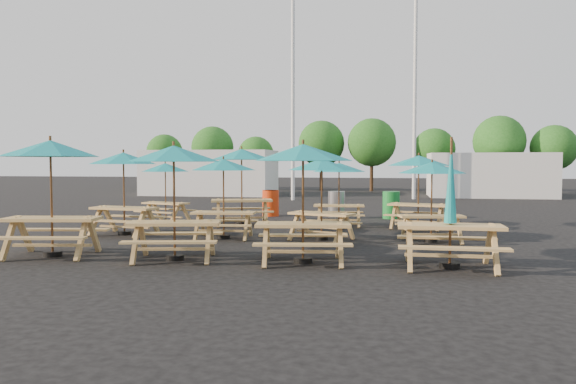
% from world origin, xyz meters
% --- Properties ---
extents(ground, '(120.00, 120.00, 0.00)m').
position_xyz_m(ground, '(0.00, 0.00, 0.00)').
color(ground, black).
rests_on(ground, ground).
extents(picnic_unit_0, '(2.42, 2.42, 2.54)m').
position_xyz_m(picnic_unit_0, '(-4.01, -5.01, 2.17)').
color(picnic_unit_0, tan).
rests_on(picnic_unit_0, ground).
extents(picnic_unit_1, '(2.16, 2.16, 2.34)m').
position_xyz_m(picnic_unit_1, '(-4.17, -1.34, 2.00)').
color(picnic_unit_1, tan).
rests_on(picnic_unit_1, ground).
extents(picnic_unit_2, '(2.10, 2.10, 2.03)m').
position_xyz_m(picnic_unit_2, '(-4.31, 1.97, 1.74)').
color(picnic_unit_2, tan).
rests_on(picnic_unit_2, ground).
extents(picnic_unit_3, '(2.37, 2.37, 2.41)m').
position_xyz_m(picnic_unit_3, '(-1.23, -4.97, 2.06)').
color(picnic_unit_3, tan).
rests_on(picnic_unit_3, ground).
extents(picnic_unit_4, '(1.94, 1.94, 2.15)m').
position_xyz_m(picnic_unit_4, '(-1.19, -1.57, 1.84)').
color(picnic_unit_4, tan).
rests_on(picnic_unit_4, ground).
extents(picnic_unit_5, '(2.57, 2.57, 2.50)m').
position_xyz_m(picnic_unit_5, '(-1.55, 1.63, 2.14)').
color(picnic_unit_5, tan).
rests_on(picnic_unit_5, ground).
extents(picnic_unit_6, '(2.27, 2.27, 2.43)m').
position_xyz_m(picnic_unit_6, '(1.46, -4.84, 2.08)').
color(picnic_unit_6, tan).
rests_on(picnic_unit_6, ground).
extents(picnic_unit_7, '(2.28, 2.28, 2.15)m').
position_xyz_m(picnic_unit_7, '(1.42, -1.41, 1.84)').
color(picnic_unit_7, tan).
rests_on(picnic_unit_7, ground).
extents(picnic_unit_8, '(1.83, 1.83, 2.04)m').
position_xyz_m(picnic_unit_8, '(1.58, 1.94, 1.75)').
color(picnic_unit_8, tan).
rests_on(picnic_unit_8, ground).
extents(picnic_unit_9, '(1.97, 1.72, 2.52)m').
position_xyz_m(picnic_unit_9, '(4.32, -4.88, 1.03)').
color(picnic_unit_9, tan).
rests_on(picnic_unit_9, ground).
extents(picnic_unit_10, '(1.99, 1.99, 2.07)m').
position_xyz_m(picnic_unit_10, '(4.23, -1.28, 1.77)').
color(picnic_unit_10, tan).
rests_on(picnic_unit_10, ground).
extents(picnic_unit_11, '(2.29, 2.29, 2.27)m').
position_xyz_m(picnic_unit_11, '(4.05, 1.69, 1.94)').
color(picnic_unit_11, tan).
rests_on(picnic_unit_11, ground).
extents(waste_bin_0, '(0.61, 0.61, 0.98)m').
position_xyz_m(waste_bin_0, '(-1.30, 4.87, 0.49)').
color(waste_bin_0, red).
rests_on(waste_bin_0, ground).
extents(waste_bin_1, '(0.61, 0.61, 0.98)m').
position_xyz_m(waste_bin_1, '(-1.27, 4.86, 0.49)').
color(waste_bin_1, red).
rests_on(waste_bin_1, ground).
extents(waste_bin_2, '(0.61, 0.61, 0.98)m').
position_xyz_m(waste_bin_2, '(1.27, 4.47, 0.49)').
color(waste_bin_2, gray).
rests_on(waste_bin_2, ground).
extents(waste_bin_3, '(0.61, 0.61, 0.98)m').
position_xyz_m(waste_bin_3, '(3.23, 4.69, 0.49)').
color(waste_bin_3, '#177F2D').
rests_on(waste_bin_3, ground).
extents(mast_0, '(0.20, 0.20, 12.00)m').
position_xyz_m(mast_0, '(-2.00, 14.00, 6.00)').
color(mast_0, silver).
rests_on(mast_0, ground).
extents(mast_1, '(0.20, 0.20, 12.00)m').
position_xyz_m(mast_1, '(4.50, 16.00, 6.00)').
color(mast_1, silver).
rests_on(mast_1, ground).
extents(event_tent_0, '(8.00, 4.00, 2.80)m').
position_xyz_m(event_tent_0, '(-8.00, 18.00, 1.40)').
color(event_tent_0, silver).
rests_on(event_tent_0, ground).
extents(event_tent_1, '(7.00, 4.00, 2.60)m').
position_xyz_m(event_tent_1, '(9.00, 19.00, 1.30)').
color(event_tent_1, silver).
rests_on(event_tent_1, ground).
extents(tree_0, '(2.80, 2.80, 4.24)m').
position_xyz_m(tree_0, '(-14.07, 25.25, 2.83)').
color(tree_0, '#382314').
rests_on(tree_0, ground).
extents(tree_1, '(3.11, 3.11, 4.72)m').
position_xyz_m(tree_1, '(-9.74, 23.90, 3.15)').
color(tree_1, '#382314').
rests_on(tree_1, ground).
extents(tree_2, '(2.59, 2.59, 3.93)m').
position_xyz_m(tree_2, '(-6.39, 23.65, 2.62)').
color(tree_2, '#382314').
rests_on(tree_2, ground).
extents(tree_3, '(3.36, 3.36, 5.09)m').
position_xyz_m(tree_3, '(-1.75, 24.72, 3.41)').
color(tree_3, '#382314').
rests_on(tree_3, ground).
extents(tree_4, '(3.41, 3.41, 5.17)m').
position_xyz_m(tree_4, '(1.90, 24.26, 3.46)').
color(tree_4, '#382314').
rests_on(tree_4, ground).
extents(tree_5, '(2.94, 2.94, 4.45)m').
position_xyz_m(tree_5, '(6.22, 24.67, 2.97)').
color(tree_5, '#382314').
rests_on(tree_5, ground).
extents(tree_6, '(3.38, 3.38, 5.13)m').
position_xyz_m(tree_6, '(10.23, 22.90, 3.43)').
color(tree_6, '#382314').
rests_on(tree_6, ground).
extents(tree_7, '(2.95, 2.95, 4.48)m').
position_xyz_m(tree_7, '(13.63, 22.92, 2.99)').
color(tree_7, '#382314').
rests_on(tree_7, ground).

